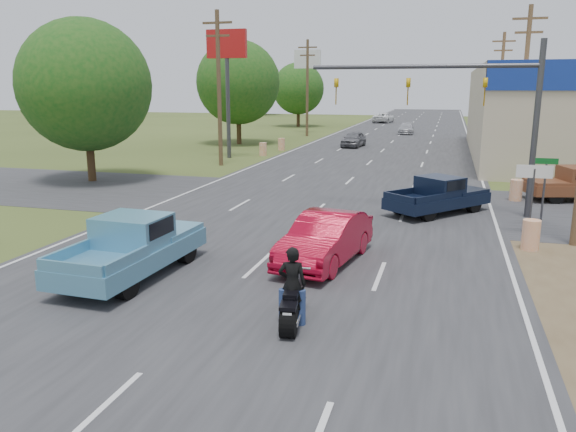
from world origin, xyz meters
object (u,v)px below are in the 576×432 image
(distant_car_grey, at_px, (354,139))
(blue_pickup, at_px, (134,245))
(red_convertible, at_px, (325,239))
(navy_pickup, at_px, (440,195))
(distant_car_white, at_px, (384,118))
(motorcycle, at_px, (292,305))
(distant_car_silver, at_px, (406,128))
(rider, at_px, (292,289))

(distant_car_grey, bearing_deg, blue_pickup, -84.78)
(distant_car_grey, bearing_deg, red_convertible, -76.41)
(navy_pickup, height_order, distant_car_white, navy_pickup)
(red_convertible, bearing_deg, motorcycle, -77.69)
(distant_car_grey, height_order, distant_car_white, distant_car_white)
(distant_car_white, bearing_deg, motorcycle, 103.10)
(motorcycle, bearing_deg, navy_pickup, 68.73)
(distant_car_silver, bearing_deg, motorcycle, -90.64)
(red_convertible, xyz_separation_m, blue_pickup, (-4.93, -2.50, 0.12))
(rider, distance_m, distant_car_silver, 53.70)
(distant_car_grey, relative_size, distant_car_silver, 0.94)
(red_convertible, bearing_deg, distant_car_grey, 107.14)
(rider, distance_m, blue_pickup, 5.59)
(navy_pickup, relative_size, distant_car_silver, 1.14)
(blue_pickup, xyz_separation_m, distant_car_silver, (3.63, 51.58, -0.26))
(blue_pickup, height_order, distant_car_grey, blue_pickup)
(motorcycle, xyz_separation_m, blue_pickup, (-5.19, 2.15, 0.37))
(rider, bearing_deg, distant_car_silver, -96.78)
(red_convertible, distance_m, distant_car_grey, 33.80)
(red_convertible, xyz_separation_m, distant_car_grey, (-4.69, 33.47, -0.08))
(navy_pickup, distance_m, distant_car_grey, 26.61)
(distant_car_grey, bearing_deg, motorcycle, -77.00)
(red_convertible, relative_size, motorcycle, 2.07)
(motorcycle, distance_m, rider, 0.37)
(rider, height_order, distant_car_white, rider)
(motorcycle, bearing_deg, rider, 90.00)
(red_convertible, bearing_deg, rider, -77.76)
(distant_car_silver, bearing_deg, navy_pickup, -86.11)
(navy_pickup, bearing_deg, blue_pickup, -88.05)
(distant_car_grey, xyz_separation_m, distant_car_silver, (3.38, 15.61, -0.07))
(distant_car_white, bearing_deg, distant_car_grey, 100.41)
(rider, relative_size, distant_car_silver, 0.41)
(navy_pickup, height_order, distant_car_silver, navy_pickup)
(blue_pickup, bearing_deg, navy_pickup, 54.83)
(distant_car_grey, distance_m, distant_car_white, 35.35)
(motorcycle, height_order, navy_pickup, navy_pickup)
(blue_pickup, bearing_deg, distant_car_white, 93.22)
(red_convertible, bearing_deg, distant_car_white, 104.21)
(navy_pickup, xyz_separation_m, distant_car_silver, (-4.45, 41.05, -0.18))
(distant_car_grey, relative_size, distant_car_white, 0.77)
(distant_car_grey, distance_m, distant_car_silver, 15.97)
(red_convertible, xyz_separation_m, rider, (0.25, -4.60, 0.11))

